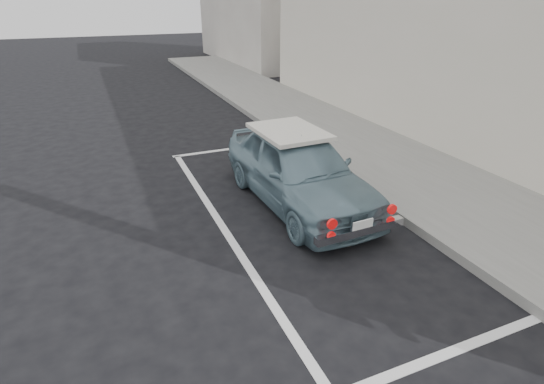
# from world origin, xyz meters

# --- Properties ---
(ground) EXTENTS (80.00, 80.00, 0.00)m
(ground) POSITION_xyz_m (0.00, 0.00, 0.00)
(ground) COLOR black
(ground) RESTS_ON ground
(sidewalk) EXTENTS (2.80, 40.00, 0.15)m
(sidewalk) POSITION_xyz_m (3.20, 2.00, 0.07)
(sidewalk) COLOR slate
(sidewalk) RESTS_ON ground
(pline_rear) EXTENTS (3.00, 0.12, 0.01)m
(pline_rear) POSITION_xyz_m (0.50, -0.50, 0.00)
(pline_rear) COLOR silver
(pline_rear) RESTS_ON ground
(pline_front) EXTENTS (3.00, 0.12, 0.01)m
(pline_front) POSITION_xyz_m (0.50, 6.50, 0.00)
(pline_front) COLOR silver
(pline_front) RESTS_ON ground
(pline_side) EXTENTS (0.12, 7.00, 0.01)m
(pline_side) POSITION_xyz_m (-0.90, 3.00, 0.00)
(pline_side) COLOR silver
(pline_side) RESTS_ON ground
(retro_coupe) EXTENTS (1.64, 3.82, 1.28)m
(retro_coupe) POSITION_xyz_m (0.60, 3.28, 0.65)
(retro_coupe) COLOR slate
(retro_coupe) RESTS_ON ground
(cat) EXTENTS (0.22, 0.45, 0.24)m
(cat) POSITION_xyz_m (0.61, 1.71, 0.11)
(cat) COLOR brown
(cat) RESTS_ON ground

